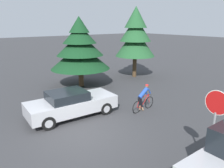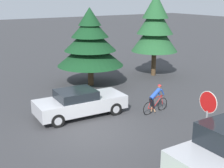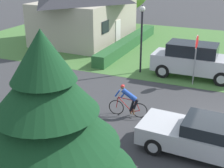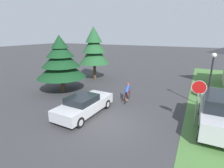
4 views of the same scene
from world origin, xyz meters
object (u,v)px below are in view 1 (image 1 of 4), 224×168
sedan_left_lane (71,104)px  conifer_tall_near (80,49)px  cyclist (143,98)px  stop_sign (215,115)px  conifer_tall_far (135,35)px

sedan_left_lane → conifer_tall_near: (-4.72, 3.21, 2.18)m
sedan_left_lane → cyclist: 3.95m
stop_sign → conifer_tall_near: conifer_tall_near is taller
conifer_tall_near → conifer_tall_far: conifer_tall_far is taller
stop_sign → sedan_left_lane: bearing=15.0°
sedan_left_lane → conifer_tall_near: conifer_tall_near is taller
cyclist → conifer_tall_near: conifer_tall_near is taller
conifer_tall_near → sedan_left_lane: bearing=-34.2°
sedan_left_lane → cyclist: (1.70, 3.56, 0.03)m
conifer_tall_far → stop_sign: bearing=-31.9°
cyclist → stop_sign: bearing=-117.8°
sedan_left_lane → conifer_tall_near: bearing=58.4°
sedan_left_lane → stop_sign: size_ratio=1.66×
cyclist → conifer_tall_far: (-6.21, 5.02, 2.98)m
sedan_left_lane → stop_sign: stop_sign is taller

